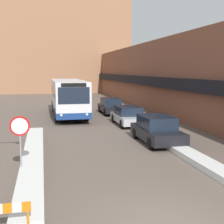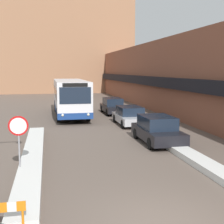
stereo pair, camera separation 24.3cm
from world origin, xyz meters
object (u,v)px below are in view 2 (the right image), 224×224
object	(u,v)px
parked_car_middle	(130,116)
stop_sign	(19,133)
parked_car_front	(157,130)
city_bus	(70,96)
parked_car_back	(113,106)
construction_barricade	(3,214)

from	to	relation	value
parked_car_middle	stop_sign	xyz separation A→B (m)	(-7.18, -10.41, 1.04)
parked_car_front	parked_car_middle	size ratio (longest dim) A/B	1.02
city_bus	stop_sign	distance (m)	16.32
city_bus	stop_sign	xyz separation A→B (m)	(-3.12, -16.02, -0.03)
city_bus	parked_car_back	size ratio (longest dim) A/B	2.42
city_bus	parked_car_middle	bearing A→B (deg)	-54.10
parked_car_middle	construction_barricade	size ratio (longest dim) A/B	3.89
parked_car_front	parked_car_middle	xyz separation A→B (m)	(-0.00, 6.02, -0.06)
city_bus	construction_barricade	xyz separation A→B (m)	(-3.14, -20.64, -1.10)
parked_car_middle	parked_car_back	xyz separation A→B (m)	(-0.00, 6.28, 0.04)
parked_car_middle	parked_car_back	bearing A→B (deg)	90.00
stop_sign	construction_barricade	world-z (taller)	stop_sign
city_bus	construction_barricade	bearing A→B (deg)	-98.65
stop_sign	construction_barricade	distance (m)	4.74
parked_car_back	stop_sign	size ratio (longest dim) A/B	1.84
city_bus	parked_car_front	world-z (taller)	city_bus
city_bus	parked_car_back	xyz separation A→B (m)	(4.07, 0.66, -1.02)
construction_barricade	stop_sign	bearing A→B (deg)	89.74
parked_car_middle	construction_barricade	xyz separation A→B (m)	(-7.20, -15.02, -0.04)
parked_car_middle	parked_car_back	world-z (taller)	parked_car_back
parked_car_middle	stop_sign	bearing A→B (deg)	-124.62
parked_car_back	construction_barricade	size ratio (longest dim) A/B	4.00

